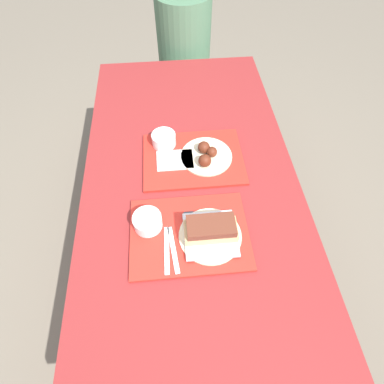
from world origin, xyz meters
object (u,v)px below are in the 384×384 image
tray_near (190,234)px  tray_far (193,159)px  bowl_coleslaw_near (148,221)px  person_seated_across (184,36)px  wings_plate_far (206,155)px  bowl_coleslaw_far (164,139)px  brisket_sandwich_plate (211,232)px

tray_near → tray_far: size_ratio=1.00×
bowl_coleslaw_near → person_seated_across: (0.22, 1.26, -0.02)m
tray_far → wings_plate_far: 0.06m
bowl_coleslaw_far → tray_near: bearing=-80.7°
bowl_coleslaw_near → bowl_coleslaw_far: size_ratio=1.00×
tray_near → bowl_coleslaw_near: bowl_coleslaw_near is taller
tray_far → wings_plate_far: bearing=-7.0°
bowl_coleslaw_far → wings_plate_far: size_ratio=0.47×
tray_far → brisket_sandwich_plate: size_ratio=1.90×
tray_far → brisket_sandwich_plate: brisket_sandwich_plate is taller
tray_near → brisket_sandwich_plate: brisket_sandwich_plate is taller
brisket_sandwich_plate → person_seated_across: size_ratio=0.31×
wings_plate_far → person_seated_across: person_seated_across is taller
bowl_coleslaw_near → wings_plate_far: bearing=50.9°
brisket_sandwich_plate → bowl_coleslaw_near: bearing=163.7°
wings_plate_far → person_seated_across: bearing=91.2°
wings_plate_far → person_seated_across: size_ratio=0.30×
person_seated_across → tray_near: bearing=-93.5°
bowl_coleslaw_far → person_seated_across: (0.15, 0.87, -0.02)m
bowl_coleslaw_near → brisket_sandwich_plate: brisket_sandwich_plate is taller
tray_near → wings_plate_far: size_ratio=1.94×
brisket_sandwich_plate → person_seated_across: bearing=89.6°
tray_far → person_seated_across: size_ratio=0.58×
tray_near → person_seated_across: (0.08, 1.30, 0.01)m
bowl_coleslaw_far → wings_plate_far: wings_plate_far is taller
bowl_coleslaw_near → wings_plate_far: 0.38m
bowl_coleslaw_far → person_seated_across: 0.88m
bowl_coleslaw_near → brisket_sandwich_plate: bearing=-16.3°
tray_near → wings_plate_far: 0.35m
tray_near → tray_far: (0.05, 0.35, 0.00)m
tray_far → bowl_coleslaw_far: bowl_coleslaw_far is taller
tray_far → bowl_coleslaw_far: bearing=142.4°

